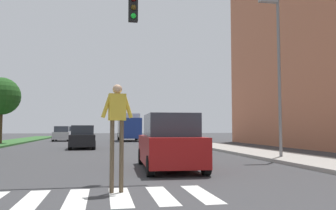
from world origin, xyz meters
The scene contains 11 objects.
ground_plane centered at (0.00, 30.00, 0.00)m, with size 140.00×140.00×0.00m, color #38383A.
crosswalk centered at (0.00, 8.98, 0.00)m, with size 5.85×2.20×0.01m.
tree_distant centered at (-8.28, 33.59, 4.24)m, with size 3.29×3.29×5.76m.
sidewalk_right centered at (9.21, 28.00, 0.07)m, with size 3.00×64.00×0.15m, color #9E9991.
street_lamp_right centered at (8.61, 16.32, 4.59)m, with size 1.02×0.24×7.50m.
pedestrian_performer centered at (0.84, 9.47, 1.66)m, with size 0.75×0.29×2.49m.
suv_crossing centered at (2.88, 13.63, 0.93)m, with size 2.12×4.67×1.97m.
sedan_midblock centered at (-0.91, 26.95, 0.77)m, with size 1.94×4.24×1.66m.
sedan_distant centered at (-4.04, 42.06, 0.78)m, with size 1.93×4.36×1.67m.
sedan_far_horizon centered at (-4.03, 54.18, 0.79)m, with size 2.14×4.30×1.71m.
truck_box_delivery centered at (3.47, 41.09, 1.63)m, with size 2.40×6.20×3.10m.
Camera 1 is at (0.52, 1.44, 1.48)m, focal length 36.78 mm.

